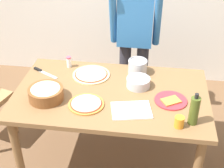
# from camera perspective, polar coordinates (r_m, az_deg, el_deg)

# --- Properties ---
(ground) EXTENTS (8.00, 8.00, 0.00)m
(ground) POSITION_cam_1_polar(r_m,az_deg,el_deg) (3.12, -0.13, -13.06)
(ground) COLOR brown
(dining_table) EXTENTS (1.60, 0.96, 0.76)m
(dining_table) POSITION_cam_1_polar(r_m,az_deg,el_deg) (2.68, -0.15, -3.11)
(dining_table) COLOR brown
(dining_table) RESTS_ON ground
(person_cook) EXTENTS (0.49, 0.25, 1.62)m
(person_cook) POSITION_cam_1_polar(r_m,az_deg,el_deg) (3.18, 4.12, 8.70)
(person_cook) COLOR #2D2D38
(person_cook) RESTS_ON ground
(pizza_raw_on_board) EXTENTS (0.33, 0.33, 0.02)m
(pizza_raw_on_board) POSITION_cam_1_polar(r_m,az_deg,el_deg) (2.85, -3.76, 1.73)
(pizza_raw_on_board) COLOR beige
(pizza_raw_on_board) RESTS_ON dining_table
(pizza_cooked_on_tray) EXTENTS (0.28, 0.28, 0.02)m
(pizza_cooked_on_tray) POSITION_cam_1_polar(r_m,az_deg,el_deg) (2.49, -4.67, -3.58)
(pizza_cooked_on_tray) COLOR #C67A33
(pizza_cooked_on_tray) RESTS_ON dining_table
(plate_with_slice) EXTENTS (0.26, 0.26, 0.02)m
(plate_with_slice) POSITION_cam_1_polar(r_m,az_deg,el_deg) (2.56, 10.54, -2.94)
(plate_with_slice) COLOR red
(plate_with_slice) RESTS_ON dining_table
(popcorn_bowl) EXTENTS (0.28, 0.28, 0.11)m
(popcorn_bowl) POSITION_cam_1_polar(r_m,az_deg,el_deg) (2.57, -11.82, -1.50)
(popcorn_bowl) COLOR brown
(popcorn_bowl) RESTS_ON dining_table
(mixing_bowl_steel) EXTENTS (0.20, 0.20, 0.08)m
(mixing_bowl_steel) POSITION_cam_1_polar(r_m,az_deg,el_deg) (2.69, 4.75, 0.30)
(mixing_bowl_steel) COLOR #B7B7BC
(mixing_bowl_steel) RESTS_ON dining_table
(olive_oil_bottle) EXTENTS (0.07, 0.07, 0.26)m
(olive_oil_bottle) POSITION_cam_1_polar(r_m,az_deg,el_deg) (2.32, 14.59, -4.62)
(olive_oil_bottle) COLOR #47561E
(olive_oil_bottle) RESTS_ON dining_table
(steel_pot) EXTENTS (0.17, 0.17, 0.13)m
(steel_pot) POSITION_cam_1_polar(r_m,az_deg,el_deg) (2.86, 4.64, 3.15)
(steel_pot) COLOR #B7B7BC
(steel_pot) RESTS_ON dining_table
(cup_orange) EXTENTS (0.07, 0.07, 0.08)m
(cup_orange) POSITION_cam_1_polar(r_m,az_deg,el_deg) (2.31, 12.02, -6.70)
(cup_orange) COLOR orange
(cup_orange) RESTS_ON dining_table
(salt_shaker) EXTENTS (0.04, 0.04, 0.11)m
(salt_shaker) POSITION_cam_1_polar(r_m,az_deg,el_deg) (2.98, -7.76, 3.97)
(salt_shaker) COLOR white
(salt_shaker) RESTS_ON dining_table
(cutting_board_white) EXTENTS (0.34, 0.28, 0.01)m
(cutting_board_white) POSITION_cam_1_polar(r_m,az_deg,el_deg) (2.42, 3.49, -4.75)
(cutting_board_white) COLOR white
(cutting_board_white) RESTS_ON dining_table
(chef_knife) EXTENTS (0.26, 0.16, 0.02)m
(chef_knife) POSITION_cam_1_polar(r_m,az_deg,el_deg) (2.96, -12.40, 2.16)
(chef_knife) COLOR silver
(chef_knife) RESTS_ON dining_table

